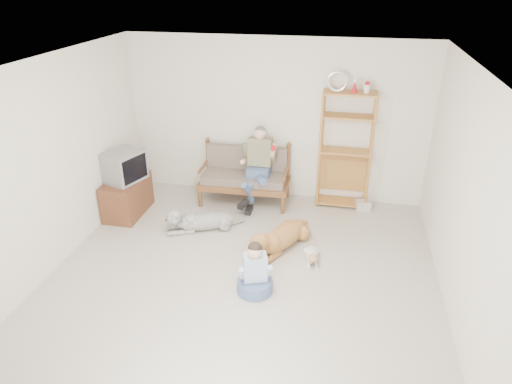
% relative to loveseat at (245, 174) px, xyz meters
% --- Properties ---
extents(floor, '(5.50, 5.50, 0.00)m').
position_rel_loveseat_xyz_m(floor, '(0.45, -2.39, -0.49)').
color(floor, beige).
rests_on(floor, ground).
extents(ceiling, '(5.50, 5.50, 0.00)m').
position_rel_loveseat_xyz_m(ceiling, '(0.45, -2.39, 2.21)').
color(ceiling, white).
rests_on(ceiling, ground).
extents(wall_back, '(5.00, 0.00, 5.00)m').
position_rel_loveseat_xyz_m(wall_back, '(0.45, 0.36, 0.86)').
color(wall_back, beige).
rests_on(wall_back, ground).
extents(wall_left, '(0.00, 5.50, 5.50)m').
position_rel_loveseat_xyz_m(wall_left, '(-2.05, -2.39, 0.86)').
color(wall_left, beige).
rests_on(wall_left, ground).
extents(wall_right, '(0.00, 5.50, 5.50)m').
position_rel_loveseat_xyz_m(wall_right, '(2.95, -2.39, 0.86)').
color(wall_right, beige).
rests_on(wall_right, ground).
extents(loveseat, '(1.52, 0.74, 0.95)m').
position_rel_loveseat_xyz_m(loveseat, '(0.00, 0.00, 0.00)').
color(loveseat, brown).
rests_on(loveseat, ground).
extents(man, '(0.51, 0.73, 1.19)m').
position_rel_loveseat_xyz_m(man, '(0.23, -0.19, 0.13)').
color(man, '#4D5E8E').
rests_on(man, loveseat).
extents(etagere, '(0.86, 0.38, 2.24)m').
position_rel_loveseat_xyz_m(etagere, '(1.62, 0.16, 0.51)').
color(etagere, '#A87534').
rests_on(etagere, ground).
extents(book_stack, '(0.27, 0.21, 0.15)m').
position_rel_loveseat_xyz_m(book_stack, '(2.00, 0.05, -0.41)').
color(book_stack, silver).
rests_on(book_stack, ground).
extents(tv_stand, '(0.51, 0.90, 0.60)m').
position_rel_loveseat_xyz_m(tv_stand, '(-1.78, -0.84, -0.19)').
color(tv_stand, brown).
rests_on(tv_stand, ground).
extents(crt_tv, '(0.63, 0.70, 0.48)m').
position_rel_loveseat_xyz_m(crt_tv, '(-1.75, -0.85, 0.36)').
color(crt_tv, gray).
rests_on(crt_tv, tv_stand).
extents(wall_outlet, '(0.12, 0.02, 0.08)m').
position_rel_loveseat_xyz_m(wall_outlet, '(-0.80, 0.35, -0.19)').
color(wall_outlet, white).
rests_on(wall_outlet, ground).
extents(golden_retriever, '(0.81, 1.35, 0.44)m').
position_rel_loveseat_xyz_m(golden_retriever, '(0.80, -1.42, -0.31)').
color(golden_retriever, '#A46E38').
rests_on(golden_retriever, ground).
extents(shaggy_dog, '(1.18, 0.65, 0.38)m').
position_rel_loveseat_xyz_m(shaggy_dog, '(-0.48, -1.13, -0.33)').
color(shaggy_dog, silver).
rests_on(shaggy_dog, ground).
extents(terrier, '(0.22, 0.58, 0.22)m').
position_rel_loveseat_xyz_m(terrier, '(1.30, -1.64, -0.39)').
color(terrier, white).
rests_on(terrier, ground).
extents(child, '(0.45, 0.45, 0.71)m').
position_rel_loveseat_xyz_m(child, '(0.66, -2.41, -0.23)').
color(child, '#4D5E8E').
rests_on(child, ground).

